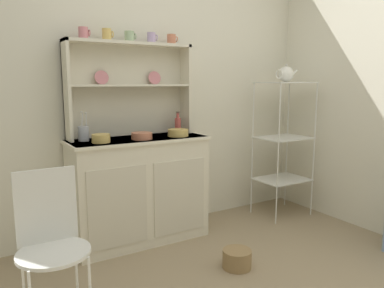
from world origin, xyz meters
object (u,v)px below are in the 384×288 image
Objects in this scene: hutch_cabinet at (139,188)px; cup_rose_0 at (83,33)px; hutch_shelf_unit at (129,83)px; bakers_rack at (284,133)px; utensil_jar at (84,133)px; bowl_mixing_large at (101,138)px; jam_bottle at (178,125)px; floor_basket at (237,259)px; wire_chair at (51,236)px; porcelain_teapot at (286,74)px.

hutch_cabinet is 1.27m from cup_rose_0.
hutch_cabinet is at bearing -90.00° from hutch_shelf_unit.
bakers_rack is at bearing -11.99° from hutch_shelf_unit.
bowl_mixing_large is at bearing -60.56° from utensil_jar.
floor_basket is at bearing -90.96° from jam_bottle.
hutch_cabinet is at bearing 59.05° from wire_chair.
cup_rose_0 is 0.37× the size of porcelain_teapot.
porcelain_teapot is at bearing -8.32° from cup_rose_0.
floor_basket is 1.23m from jam_bottle.
cup_rose_0 reaches higher than jam_bottle.
hutch_cabinet is at bearing -18.70° from cup_rose_0.
cup_rose_0 is (-0.75, 0.91, 1.58)m from floor_basket.
bakers_rack is 6.36× the size of floor_basket.
hutch_cabinet is at bearing -168.05° from jam_bottle.
porcelain_teapot is at bearing -12.43° from jam_bottle.
hutch_cabinet reaches higher than floor_basket.
utensil_jar is (-0.82, -0.01, -0.02)m from jam_bottle.
jam_bottle is (0.41, 0.09, 0.49)m from hutch_cabinet.
hutch_cabinet is 4.72× the size of porcelain_teapot.
cup_rose_0 reaches higher than bowl_mixing_large.
hutch_cabinet is at bearing -10.87° from utensil_jar.
cup_rose_0 reaches higher than hutch_shelf_unit.
hutch_cabinet is at bearing 116.47° from floor_basket.
cup_rose_0 reaches higher than hutch_cabinet.
bowl_mixing_large is at bearing 70.15° from wire_chair.
cup_rose_0 is (-0.36, 0.12, 1.21)m from hutch_cabinet.
wire_chair is at bearing -163.30° from bakers_rack.
utensil_jar reaches higher than bowl_mixing_large.
hutch_cabinet reaches higher than wire_chair.
bakers_rack is 1.06m from jam_bottle.
bakers_rack is 1.77m from bowl_mixing_large.
hutch_shelf_unit is 5.53× the size of jam_bottle.
bowl_mixing_large is at bearing -167.66° from jam_bottle.
floor_basket is 0.87× the size of porcelain_teapot.
hutch_shelf_unit is 4.65× the size of utensil_jar.
hutch_shelf_unit reaches higher than bowl_mixing_large.
porcelain_teapot is at bearing 31.82° from floor_basket.
porcelain_teapot reaches higher than jam_bottle.
wire_chair is (-0.83, -0.99, -0.77)m from hutch_shelf_unit.
bowl_mixing_large reaches higher than floor_basket.
hutch_shelf_unit reaches higher than hutch_cabinet.
floor_basket is (1.22, 0.03, -0.45)m from wire_chair.
hutch_shelf_unit is 1.55m from bakers_rack.
cup_rose_0 is 0.47× the size of jam_bottle.
hutch_shelf_unit reaches higher than wire_chair.
hutch_cabinet is at bearing 174.41° from bakers_rack.
porcelain_teapot is (1.44, -0.31, 0.08)m from hutch_shelf_unit.
wire_chair is 2.52m from porcelain_teapot.
utensil_jar reaches higher than hutch_cabinet.
hutch_shelf_unit is 11.87× the size of cup_rose_0.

